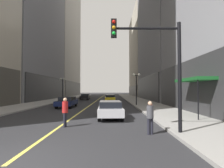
% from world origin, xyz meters
% --- Properties ---
extents(ground_plane, '(200.00, 200.00, 0.00)m').
position_xyz_m(ground_plane, '(0.00, 35.00, 0.00)').
color(ground_plane, '#262628').
extents(sidewalk_left, '(4.50, 78.00, 0.15)m').
position_xyz_m(sidewalk_left, '(-8.25, 35.00, 0.07)').
color(sidewalk_left, gray).
rests_on(sidewalk_left, ground).
extents(sidewalk_right, '(4.50, 78.00, 0.15)m').
position_xyz_m(sidewalk_right, '(8.25, 35.00, 0.07)').
color(sidewalk_right, gray).
rests_on(sidewalk_right, ground).
extents(lane_centre_stripe, '(0.16, 70.00, 0.01)m').
position_xyz_m(lane_centre_stripe, '(0.00, 35.00, 0.00)').
color(lane_centre_stripe, '#E5D64C').
rests_on(lane_centre_stripe, ground).
extents(building_right_far, '(13.19, 26.00, 29.55)m').
position_xyz_m(building_right_far, '(16.99, 60.00, 14.72)').
color(building_right_far, '#B7AD99').
rests_on(building_right_far, ground).
extents(storefront_awning_right, '(1.60, 4.50, 3.12)m').
position_xyz_m(storefront_awning_right, '(9.69, 9.29, 2.98)').
color(storefront_awning_right, '#144C1E').
rests_on(storefront_awning_right, ground).
extents(car_silver, '(1.97, 4.68, 1.32)m').
position_xyz_m(car_silver, '(2.97, 8.96, 0.72)').
color(car_silver, '#B7B7BC').
rests_on(car_silver, ground).
extents(car_navy, '(1.90, 4.60, 1.32)m').
position_xyz_m(car_navy, '(-2.49, 17.46, 0.72)').
color(car_navy, '#141E4C').
rests_on(car_navy, ground).
extents(car_yellow, '(1.93, 4.20, 1.32)m').
position_xyz_m(car_yellow, '(2.74, 27.80, 0.72)').
color(car_yellow, yellow).
rests_on(car_yellow, ground).
extents(car_black, '(1.96, 4.53, 1.32)m').
position_xyz_m(car_black, '(-2.85, 35.35, 0.72)').
color(car_black, black).
rests_on(car_black, ground).
extents(pedestrian_in_red_jacket, '(0.37, 0.37, 1.72)m').
position_xyz_m(pedestrian_in_red_jacket, '(0.34, 5.52, 1.01)').
color(pedestrian_in_red_jacket, black).
rests_on(pedestrian_in_red_jacket, ground).
extents(pedestrian_with_orange_bag, '(0.39, 0.39, 1.63)m').
position_xyz_m(pedestrian_with_orange_bag, '(4.99, 3.75, 0.94)').
color(pedestrian_with_orange_bag, black).
rests_on(pedestrian_with_orange_bag, ground).
extents(traffic_light_near_right, '(3.43, 0.35, 5.65)m').
position_xyz_m(traffic_light_near_right, '(5.35, 3.55, 3.74)').
color(traffic_light_near_right, black).
rests_on(traffic_light_near_right, ground).
extents(street_lamp_left_far, '(1.06, 0.36, 4.43)m').
position_xyz_m(street_lamp_left_far, '(-6.40, 29.75, 3.26)').
color(street_lamp_left_far, black).
rests_on(street_lamp_left_far, ground).
extents(street_lamp_right_mid, '(1.06, 0.36, 4.43)m').
position_xyz_m(street_lamp_right_mid, '(6.40, 19.42, 3.26)').
color(street_lamp_right_mid, black).
rests_on(street_lamp_right_mid, ground).
extents(fire_hydrant_right, '(0.28, 0.28, 0.80)m').
position_xyz_m(fire_hydrant_right, '(6.90, 12.59, 0.40)').
color(fire_hydrant_right, red).
rests_on(fire_hydrant_right, ground).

